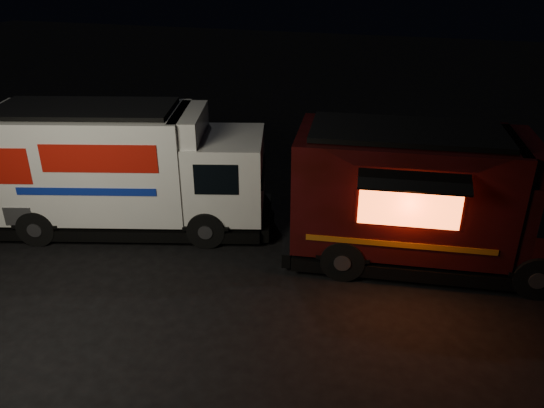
% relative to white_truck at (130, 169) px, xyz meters
% --- Properties ---
extents(ground, '(80.00, 80.00, 0.00)m').
position_rel_white_truck_xyz_m(ground, '(3.56, -2.05, -1.66)').
color(ground, black).
rests_on(ground, ground).
extents(white_truck, '(7.71, 4.33, 3.31)m').
position_rel_white_truck_xyz_m(white_truck, '(0.00, 0.00, 0.00)').
color(white_truck, silver).
rests_on(white_truck, ground).
extents(red_truck, '(7.30, 3.41, 3.28)m').
position_rel_white_truck_xyz_m(red_truck, '(7.81, 0.41, -0.02)').
color(red_truck, '#3B0A0D').
rests_on(red_truck, ground).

